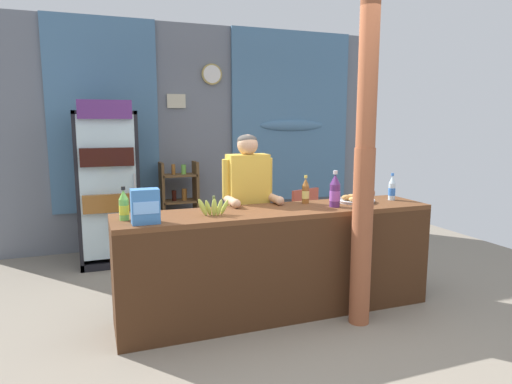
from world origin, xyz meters
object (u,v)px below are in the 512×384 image
(stall_counter, at_px, (283,253))
(shopkeeper, at_px, (248,197))
(soda_bottle_water, at_px, (392,189))
(drink_fridge, at_px, (107,176))
(plastic_lawn_chair, at_px, (297,218))
(snack_box_biscuit, at_px, (145,206))
(bottle_shelf_rack, at_px, (180,204))
(banana_bunch, at_px, (213,207))
(pastry_tray, at_px, (356,200))
(soda_bottle_lime_soda, at_px, (124,206))
(soda_bottle_grape_soda, at_px, (335,192))
(soda_bottle_iced_tea, at_px, (306,191))
(timber_post, at_px, (365,156))

(stall_counter, relative_size, shopkeeper, 1.78)
(soda_bottle_water, bearing_deg, stall_counter, -172.78)
(drink_fridge, xyz_separation_m, shopkeeper, (1.18, -1.51, -0.07))
(plastic_lawn_chair, bearing_deg, snack_box_biscuit, -141.95)
(bottle_shelf_rack, relative_size, soda_bottle_water, 4.45)
(drink_fridge, height_order, banana_bunch, drink_fridge)
(pastry_tray, xyz_separation_m, banana_bunch, (-1.38, -0.11, 0.04))
(soda_bottle_lime_soda, height_order, soda_bottle_water, same)
(bottle_shelf_rack, relative_size, snack_box_biscuit, 4.46)
(shopkeeper, relative_size, soda_bottle_grape_soda, 4.83)
(plastic_lawn_chair, bearing_deg, soda_bottle_water, -75.78)
(soda_bottle_iced_tea, bearing_deg, drink_fridge, 132.80)
(timber_post, relative_size, plastic_lawn_chair, 3.36)
(drink_fridge, xyz_separation_m, snack_box_biscuit, (0.18, -2.10, 0.02))
(bottle_shelf_rack, xyz_separation_m, snack_box_biscuit, (-0.70, -2.44, 0.45))
(stall_counter, xyz_separation_m, soda_bottle_grape_soda, (0.50, 0.04, 0.49))
(plastic_lawn_chair, bearing_deg, bottle_shelf_rack, 144.24)
(plastic_lawn_chair, xyz_separation_m, pastry_tray, (-0.04, -1.32, 0.45))
(stall_counter, distance_m, soda_bottle_water, 1.28)
(stall_counter, relative_size, banana_bunch, 10.13)
(bottle_shelf_rack, bearing_deg, plastic_lawn_chair, -35.76)
(timber_post, relative_size, pastry_tray, 8.27)
(soda_bottle_grape_soda, distance_m, soda_bottle_iced_tea, 0.29)
(shopkeeper, bearing_deg, bottle_shelf_rack, 99.04)
(plastic_lawn_chair, relative_size, soda_bottle_iced_tea, 3.38)
(soda_bottle_lime_soda, xyz_separation_m, banana_bunch, (0.67, -0.06, -0.04))
(soda_bottle_grape_soda, distance_m, soda_bottle_lime_soda, 1.75)
(soda_bottle_water, height_order, snack_box_biscuit, same)
(bottle_shelf_rack, bearing_deg, drink_fridge, -159.27)
(bottle_shelf_rack, xyz_separation_m, shopkeeper, (0.29, -1.85, 0.37))
(pastry_tray, bearing_deg, soda_bottle_lime_soda, -178.72)
(timber_post, distance_m, bottle_shelf_rack, 2.98)
(timber_post, xyz_separation_m, soda_bottle_water, (0.63, 0.47, -0.36))
(timber_post, height_order, banana_bunch, timber_post)
(soda_bottle_water, relative_size, pastry_tray, 0.73)
(stall_counter, distance_m, pastry_tray, 0.90)
(banana_bunch, bearing_deg, soda_bottle_iced_tea, 13.55)
(bottle_shelf_rack, distance_m, shopkeeper, 1.91)
(shopkeeper, xyz_separation_m, soda_bottle_lime_soda, (-1.13, -0.42, 0.06))
(shopkeeper, height_order, soda_bottle_grape_soda, shopkeeper)
(snack_box_biscuit, bearing_deg, shopkeeper, 30.66)
(soda_bottle_lime_soda, height_order, banana_bunch, soda_bottle_lime_soda)
(drink_fridge, bearing_deg, soda_bottle_water, -37.52)
(banana_bunch, bearing_deg, pastry_tray, 4.43)
(soda_bottle_iced_tea, bearing_deg, timber_post, -71.04)
(stall_counter, height_order, soda_bottle_lime_soda, soda_bottle_lime_soda)
(stall_counter, xyz_separation_m, bottle_shelf_rack, (-0.41, 2.39, 0.03))
(stall_counter, height_order, pastry_tray, pastry_tray)
(plastic_lawn_chair, xyz_separation_m, soda_bottle_iced_tea, (-0.50, -1.20, 0.53))
(pastry_tray, bearing_deg, stall_counter, -168.24)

